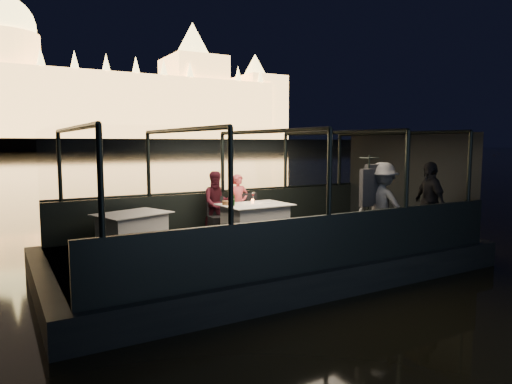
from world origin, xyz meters
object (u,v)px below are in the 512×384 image
chair_port_left (218,215)px  wine_bottle (233,199)px  dining_table_central (255,222)px  person_woman_coral (239,200)px  chair_port_right (253,213)px  passenger_stripe (382,205)px  coat_stand (368,204)px  passenger_dark (429,202)px  person_man_maroon (217,201)px  dining_table_aft (133,229)px

chair_port_left → wine_bottle: (-0.03, -0.81, 0.47)m
dining_table_central → person_woman_coral: bearing=84.5°
chair_port_right → passenger_stripe: bearing=-62.0°
coat_stand → person_woman_coral: bearing=115.2°
passenger_dark → dining_table_central: bearing=-106.1°
chair_port_left → passenger_stripe: 3.58m
person_woman_coral → person_man_maroon: person_man_maroon is taller
dining_table_aft → chair_port_left: (2.04, 0.38, 0.06)m
dining_table_central → dining_table_aft: size_ratio=1.08×
passenger_dark → chair_port_right: bearing=-117.8°
coat_stand → passenger_stripe: 0.40m
dining_table_central → person_man_maroon: 1.10m
passenger_stripe → coat_stand: bearing=76.4°
chair_port_right → person_woman_coral: person_woman_coral is taller
dining_table_aft → chair_port_right: chair_port_right is taller
wine_bottle → chair_port_right: bearing=39.1°
dining_table_aft → chair_port_left: bearing=10.5°
dining_table_central → coat_stand: (1.43, -1.91, 0.51)m
chair_port_right → coat_stand: size_ratio=0.48×
dining_table_aft → wine_bottle: (2.00, -0.43, 0.53)m
chair_port_right → dining_table_central: bearing=-117.4°
chair_port_left → passenger_dark: bearing=-35.3°
dining_table_central → passenger_stripe: bearing=-46.1°
passenger_stripe → chair_port_left: bearing=24.8°
person_woman_coral → dining_table_central: bearing=-97.4°
passenger_stripe → wine_bottle: size_ratio=6.12×
dining_table_aft → dining_table_central: bearing=-9.9°
chair_port_left → wine_bottle: bearing=-87.1°
coat_stand → wine_bottle: 2.73m
chair_port_right → dining_table_aft: bearing=-176.2°
dining_table_central → chair_port_left: 0.96m
chair_port_right → person_man_maroon: size_ratio=0.62×
coat_stand → person_woman_coral: 3.14m
chair_port_right → wine_bottle: bearing=-142.5°
coat_stand → passenger_dark: 1.52m
person_man_maroon → chair_port_right: bearing=-4.8°
dining_table_aft → person_man_maroon: bearing=13.3°
person_man_maroon → passenger_dark: bearing=-31.5°
dining_table_aft → passenger_dark: 6.04m
dining_table_central → person_woman_coral: 1.00m
wine_bottle → dining_table_aft: bearing=167.8°
coat_stand → wine_bottle: bearing=135.5°
chair_port_left → person_man_maroon: 0.32m
person_woman_coral → wine_bottle: 1.12m
chair_port_left → person_man_maroon: bearing=85.1°
person_man_maroon → dining_table_central: bearing=-52.9°
coat_stand → person_man_maroon: size_ratio=1.28×
chair_port_left → coat_stand: 3.36m
chair_port_left → passenger_stripe: (2.31, -2.71, 0.40)m
chair_port_right → passenger_stripe: (1.48, -2.60, 0.40)m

